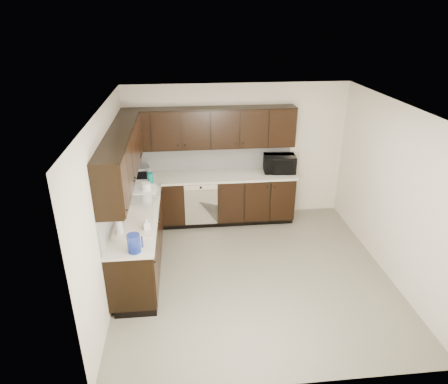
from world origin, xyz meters
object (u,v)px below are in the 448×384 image
at_px(sink, 135,228).
at_px(blue_pitcher, 134,243).
at_px(microwave, 279,164).
at_px(toaster_oven, 140,173).
at_px(storage_bin, 140,195).

bearing_deg(sink, blue_pitcher, -84.09).
bearing_deg(microwave, toaster_oven, -173.77).
bearing_deg(storage_bin, blue_pitcher, -87.95).
height_order(microwave, toaster_oven, microwave).
height_order(microwave, storage_bin, microwave).
distance_m(toaster_oven, blue_pitcher, 2.37).
distance_m(microwave, storage_bin, 2.60).
relative_size(sink, microwave, 1.46).
relative_size(sink, toaster_oven, 2.36).
xyz_separation_m(sink, storage_bin, (0.02, 0.77, 0.15)).
bearing_deg(microwave, blue_pitcher, -129.45).
relative_size(storage_bin, blue_pitcher, 2.03).
distance_m(storage_bin, blue_pitcher, 1.46).
relative_size(toaster_oven, storage_bin, 0.72).
height_order(sink, toaster_oven, sink).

